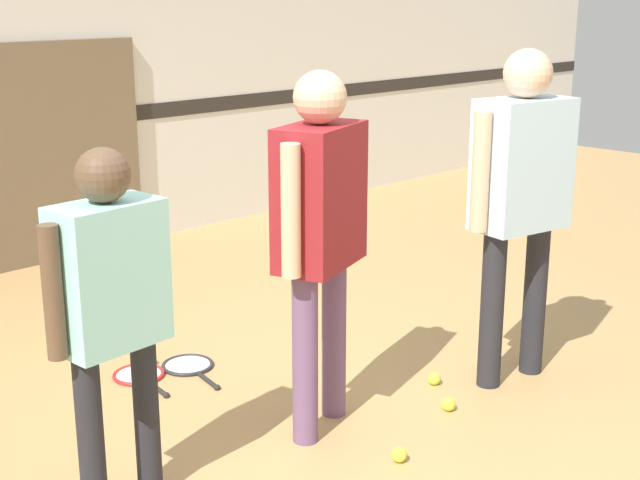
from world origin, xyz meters
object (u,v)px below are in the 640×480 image
person_student_right (521,182)px  tennis_ball_near_instructor (399,455)px  person_student_left (111,294)px  tennis_ball_stray_left (434,379)px  person_instructor (320,215)px  racket_spare_on_floor (189,366)px  tennis_ball_by_spare_racket (148,360)px  tennis_ball_stray_right (449,404)px  racket_second_spare (140,376)px

person_student_right → tennis_ball_near_instructor: (-1.07, -0.15, -1.00)m
person_student_left → tennis_ball_stray_left: 1.94m
person_instructor → racket_spare_on_floor: size_ratio=3.13×
tennis_ball_by_spare_racket → person_student_left: bearing=-128.4°
tennis_ball_by_spare_racket → tennis_ball_stray_right: (0.71, -1.46, 0.00)m
racket_second_spare → tennis_ball_stray_left: tennis_ball_stray_left is taller
racket_spare_on_floor → tennis_ball_stray_left: bearing=47.2°
racket_second_spare → tennis_ball_by_spare_racket: bearing=137.5°
person_instructor → tennis_ball_stray_left: person_instructor is taller
person_student_right → tennis_ball_stray_left: size_ratio=25.40×
person_student_left → tennis_ball_stray_left: person_student_left is taller
person_instructor → tennis_ball_stray_left: size_ratio=24.55×
person_student_left → tennis_ball_stray_right: (1.56, -0.38, -0.84)m
racket_second_spare → tennis_ball_stray_left: (1.01, -1.13, 0.02)m
person_student_left → tennis_ball_near_instructor: size_ratio=21.37×
person_student_right → racket_spare_on_floor: bearing=-38.2°
racket_spare_on_floor → tennis_ball_near_instructor: (0.03, -1.43, 0.02)m
person_instructor → tennis_ball_stray_right: size_ratio=24.55×
racket_spare_on_floor → tennis_ball_near_instructor: tennis_ball_near_instructor is taller
person_instructor → person_student_right: size_ratio=0.97×
person_student_left → racket_spare_on_floor: person_student_left is taller
person_student_right → racket_second_spare: person_student_right is taller
racket_second_spare → tennis_ball_by_spare_racket: 0.16m
person_student_left → tennis_ball_near_instructor: (1.02, -0.53, -0.84)m
person_student_left → racket_second_spare: bearing=49.5°
person_instructor → racket_second_spare: person_instructor is taller
tennis_ball_near_instructor → tennis_ball_by_spare_racket: bearing=96.0°
tennis_ball_stray_right → racket_spare_on_floor: bearing=114.0°
tennis_ball_near_instructor → tennis_ball_by_spare_racket: (-0.17, 1.61, 0.00)m
person_student_left → racket_second_spare: size_ratio=2.94×
person_student_left → tennis_ball_by_spare_racket: 1.61m
racket_second_spare → tennis_ball_near_instructor: bearing=19.2°
person_instructor → tennis_ball_near_instructor: (0.01, -0.47, -0.97)m
racket_spare_on_floor → tennis_ball_stray_left: tennis_ball_stray_left is taller
tennis_ball_near_instructor → tennis_ball_stray_right: size_ratio=1.00×
person_student_left → person_student_right: size_ratio=0.84×
racket_spare_on_floor → tennis_ball_stray_right: tennis_ball_stray_right is taller
person_instructor → racket_spare_on_floor: person_instructor is taller
person_student_right → tennis_ball_stray_left: person_student_right is taller
tennis_ball_by_spare_racket → tennis_ball_near_instructor: bearing=-84.0°
person_student_right → racket_second_spare: bearing=-34.1°
racket_spare_on_floor → racket_second_spare: (-0.25, 0.08, 0.00)m
person_instructor → person_student_left: bearing=157.4°
tennis_ball_stray_right → tennis_ball_by_spare_racket: bearing=115.8°
tennis_ball_stray_left → tennis_ball_near_instructor: bearing=-152.5°
racket_spare_on_floor → tennis_ball_stray_left: size_ratio=7.84×
person_student_left → person_student_right: (2.09, -0.38, 0.16)m
tennis_ball_by_spare_racket → tennis_ball_stray_left: size_ratio=1.00×
person_student_right → tennis_ball_by_spare_racket: (-1.23, 1.45, -1.00)m
person_student_left → tennis_ball_near_instructor: person_student_left is taller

